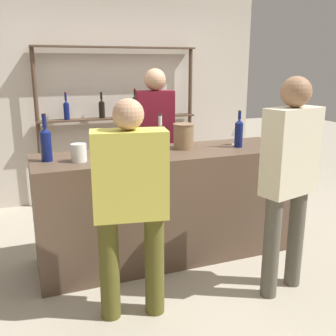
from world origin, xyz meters
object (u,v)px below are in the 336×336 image
object	(u,v)px
cork_jar	(79,153)
customer_right	(290,171)
wine_glass	(235,132)
ice_bucket	(184,136)
counter_bottle_1	(46,143)
counter_bottle_2	(239,133)
counter_bottle_0	(160,140)
server_behind_counter	(155,134)
customer_left	(130,198)

from	to	relation	value
cork_jar	customer_right	world-z (taller)	customer_right
wine_glass	ice_bucket	world-z (taller)	ice_bucket
counter_bottle_1	counter_bottle_2	distance (m)	1.72
cork_jar	customer_right	size ratio (longest dim) A/B	0.09
counter_bottle_2	ice_bucket	world-z (taller)	counter_bottle_2
counter_bottle_0	cork_jar	world-z (taller)	counter_bottle_0
customer_right	server_behind_counter	bearing A→B (deg)	3.07
counter_bottle_0	ice_bucket	bearing A→B (deg)	36.25
wine_glass	server_behind_counter	world-z (taller)	server_behind_counter
wine_glass	counter_bottle_2	bearing A→B (deg)	-104.41
server_behind_counter	ice_bucket	bearing A→B (deg)	13.19
wine_glass	cork_jar	distance (m)	1.51
counter_bottle_2	customer_right	world-z (taller)	customer_right
customer_left	customer_right	bearing A→B (deg)	-84.98
ice_bucket	cork_jar	world-z (taller)	ice_bucket
wine_glass	server_behind_counter	xyz separation A→B (m)	(-0.59, 0.65, -0.09)
cork_jar	ice_bucket	bearing A→B (deg)	9.18
counter_bottle_0	server_behind_counter	size ratio (longest dim) A/B	0.21
counter_bottle_1	counter_bottle_2	world-z (taller)	counter_bottle_1
counter_bottle_2	customer_left	xyz separation A→B (m)	(-1.25, -0.73, -0.25)
counter_bottle_0	customer_right	xyz separation A→B (m)	(0.75, -0.73, -0.16)
server_behind_counter	wine_glass	bearing A→B (deg)	50.82
ice_bucket	cork_jar	xyz separation A→B (m)	(-0.97, -0.16, -0.04)
ice_bucket	server_behind_counter	xyz separation A→B (m)	(-0.05, 0.64, -0.08)
ice_bucket	customer_left	distance (m)	1.15
server_behind_counter	customer_right	distance (m)	1.67
counter_bottle_2	ice_bucket	xyz separation A→B (m)	(-0.51, 0.12, -0.02)
ice_bucket	customer_right	xyz separation A→B (m)	(0.44, -0.96, -0.13)
ice_bucket	server_behind_counter	world-z (taller)	server_behind_counter
ice_bucket	cork_jar	distance (m)	0.98
cork_jar	customer_left	world-z (taller)	customer_left
counter_bottle_0	cork_jar	size ratio (longest dim) A/B	2.48
counter_bottle_2	cork_jar	distance (m)	1.48
counter_bottle_0	customer_right	world-z (taller)	customer_right
counter_bottle_2	server_behind_counter	size ratio (longest dim) A/B	0.20
customer_left	ice_bucket	bearing A→B (deg)	-30.96
counter_bottle_1	server_behind_counter	size ratio (longest dim) A/B	0.22
ice_bucket	customer_right	size ratio (longest dim) A/B	0.14
wine_glass	cork_jar	world-z (taller)	wine_glass
counter_bottle_2	customer_left	size ratio (longest dim) A/B	0.22
customer_right	customer_left	world-z (taller)	customer_right
cork_jar	server_behind_counter	distance (m)	1.22
counter_bottle_1	server_behind_counter	world-z (taller)	server_behind_counter
wine_glass	cork_jar	xyz separation A→B (m)	(-1.51, -0.15, -0.05)
ice_bucket	server_behind_counter	bearing A→B (deg)	94.47
counter_bottle_1	ice_bucket	distance (m)	1.21
counter_bottle_0	wine_glass	xyz separation A→B (m)	(0.84, 0.22, -0.02)
counter_bottle_1	customer_right	size ratio (longest dim) A/B	0.23
customer_right	wine_glass	bearing A→B (deg)	-19.63
counter_bottle_0	counter_bottle_1	world-z (taller)	counter_bottle_1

